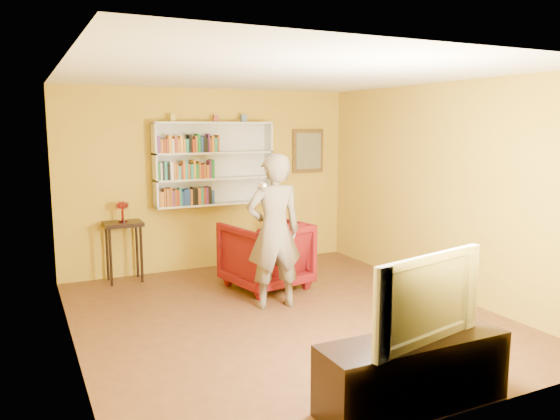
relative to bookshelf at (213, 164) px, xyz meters
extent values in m
cube|color=#4F2E19|center=(0.00, -2.41, -1.65)|extent=(5.30, 5.80, 0.12)
cube|color=#B59021|center=(0.00, 0.11, -0.24)|extent=(5.30, 0.04, 2.70)
cube|color=#B59021|center=(0.00, -4.93, -0.24)|extent=(5.30, 0.04, 2.70)
cube|color=#B59021|center=(-2.27, -2.41, -0.24)|extent=(0.04, 5.80, 2.70)
cube|color=#B59021|center=(2.27, -2.41, -0.24)|extent=(0.04, 5.80, 2.70)
cube|color=white|center=(0.00, -2.41, 1.14)|extent=(5.30, 5.80, 0.06)
cube|color=silver|center=(0.00, 0.07, 0.01)|extent=(1.80, 0.03, 1.20)
cube|color=silver|center=(-0.89, -0.06, 0.01)|extent=(0.03, 0.28, 1.20)
cube|color=silver|center=(0.89, -0.06, 0.01)|extent=(0.03, 0.28, 1.20)
cube|color=silver|center=(0.00, -0.06, -0.59)|extent=(1.80, 0.28, 0.03)
cube|color=silver|center=(0.00, -0.06, -0.21)|extent=(1.80, 0.28, 0.03)
cube|color=silver|center=(0.00, -0.06, 0.17)|extent=(1.80, 0.28, 0.03)
cube|color=silver|center=(0.00, -0.06, 0.61)|extent=(1.80, 0.28, 0.03)
cube|color=#AF6423|center=(-0.84, -0.11, -0.47)|extent=(0.03, 0.17, 0.22)
cube|color=orange|center=(-0.81, -0.12, -0.47)|extent=(0.03, 0.14, 0.21)
cube|color=#954F1B|center=(-0.78, -0.12, -0.45)|extent=(0.03, 0.14, 0.26)
cube|color=#954F1B|center=(-0.74, -0.11, -0.45)|extent=(0.04, 0.15, 0.26)
cube|color=#954F1B|center=(-0.69, -0.10, -0.45)|extent=(0.04, 0.17, 0.27)
cube|color=#63236B|center=(-0.66, -0.11, -0.47)|extent=(0.03, 0.16, 0.23)
cube|color=#954F1B|center=(-0.62, -0.10, -0.46)|extent=(0.03, 0.19, 0.24)
cube|color=maroon|center=(-0.59, -0.10, -0.46)|extent=(0.04, 0.18, 0.23)
cube|color=teal|center=(-0.55, -0.11, -0.45)|extent=(0.03, 0.17, 0.25)
cube|color=#21409A|center=(-0.51, -0.11, -0.48)|extent=(0.02, 0.16, 0.20)
cube|color=#21409A|center=(-0.48, -0.10, -0.46)|extent=(0.04, 0.17, 0.23)
cube|color=#21409A|center=(-0.44, -0.12, -0.46)|extent=(0.04, 0.15, 0.24)
cube|color=#AF6423|center=(-0.39, -0.12, -0.46)|extent=(0.03, 0.15, 0.23)
cube|color=black|center=(-0.36, -0.11, -0.45)|extent=(0.03, 0.16, 0.26)
cube|color=black|center=(-0.31, -0.12, -0.46)|extent=(0.04, 0.15, 0.24)
cube|color=#AF6423|center=(-0.27, -0.11, -0.46)|extent=(0.04, 0.16, 0.25)
cube|color=teal|center=(-0.23, -0.10, -0.45)|extent=(0.03, 0.18, 0.25)
cube|color=maroon|center=(-0.19, -0.12, -0.46)|extent=(0.03, 0.15, 0.24)
cube|color=#63236B|center=(-0.16, -0.10, -0.46)|extent=(0.03, 0.18, 0.25)
cube|color=black|center=(-0.11, -0.10, -0.45)|extent=(0.04, 0.18, 0.26)
cube|color=#21409A|center=(-0.07, -0.11, -0.48)|extent=(0.04, 0.17, 0.20)
cube|color=#186F27|center=(-0.85, -0.10, -0.07)|extent=(0.02, 0.19, 0.25)
cube|color=silver|center=(-0.82, -0.12, -0.08)|extent=(0.02, 0.15, 0.25)
cube|color=black|center=(-0.79, -0.12, -0.08)|extent=(0.03, 0.14, 0.25)
cube|color=teal|center=(-0.75, -0.11, -0.07)|extent=(0.04, 0.16, 0.26)
cube|color=black|center=(-0.72, -0.12, -0.10)|extent=(0.03, 0.14, 0.21)
cube|color=silver|center=(-0.67, -0.12, -0.07)|extent=(0.04, 0.14, 0.26)
cube|color=#AF6423|center=(-0.62, -0.10, -0.07)|extent=(0.03, 0.17, 0.25)
cube|color=#AF6423|center=(-0.59, -0.10, -0.08)|extent=(0.02, 0.18, 0.23)
cube|color=teal|center=(-0.56, -0.11, -0.10)|extent=(0.04, 0.15, 0.19)
cube|color=maroon|center=(-0.52, -0.11, -0.09)|extent=(0.02, 0.15, 0.21)
cube|color=#AF6423|center=(-0.49, -0.11, -0.07)|extent=(0.03, 0.16, 0.27)
cube|color=teal|center=(-0.45, -0.11, -0.07)|extent=(0.03, 0.15, 0.27)
cube|color=#954F1B|center=(-0.42, -0.10, -0.09)|extent=(0.03, 0.18, 0.22)
cube|color=teal|center=(-0.38, -0.10, -0.09)|extent=(0.04, 0.17, 0.21)
cube|color=orange|center=(-0.34, -0.10, -0.07)|extent=(0.03, 0.19, 0.27)
cube|color=#186F27|center=(-0.30, -0.11, -0.09)|extent=(0.04, 0.17, 0.21)
cube|color=#AF6423|center=(-0.26, -0.11, -0.07)|extent=(0.02, 0.16, 0.25)
cube|color=maroon|center=(-0.22, -0.11, -0.10)|extent=(0.04, 0.15, 0.20)
cube|color=#AF6423|center=(-0.18, -0.11, -0.09)|extent=(0.03, 0.16, 0.22)
cube|color=#AF6423|center=(-0.14, -0.10, -0.10)|extent=(0.04, 0.17, 0.20)
cube|color=#63236B|center=(-0.10, -0.12, -0.07)|extent=(0.03, 0.15, 0.26)
cube|color=#186F27|center=(-0.06, -0.10, -0.07)|extent=(0.04, 0.18, 0.27)
cube|color=#63236B|center=(-0.84, -0.11, 0.30)|extent=(0.04, 0.16, 0.24)
cube|color=#AF6423|center=(-0.80, -0.11, 0.28)|extent=(0.04, 0.15, 0.19)
cube|color=maroon|center=(-0.76, -0.11, 0.28)|extent=(0.03, 0.15, 0.19)
cube|color=maroon|center=(-0.72, -0.10, 0.28)|extent=(0.02, 0.18, 0.20)
cube|color=orange|center=(-0.68, -0.11, 0.31)|extent=(0.04, 0.16, 0.25)
cube|color=silver|center=(-0.64, -0.10, 0.28)|extent=(0.03, 0.17, 0.20)
cube|color=maroon|center=(-0.60, -0.11, 0.30)|extent=(0.04, 0.16, 0.23)
cube|color=#AF6423|center=(-0.56, -0.12, 0.28)|extent=(0.03, 0.14, 0.20)
cube|color=orange|center=(-0.52, -0.12, 0.30)|extent=(0.04, 0.14, 0.24)
cube|color=orange|center=(-0.47, -0.11, 0.28)|extent=(0.03, 0.16, 0.20)
cube|color=teal|center=(-0.44, -0.12, 0.28)|extent=(0.04, 0.14, 0.20)
cube|color=black|center=(-0.39, -0.10, 0.31)|extent=(0.04, 0.18, 0.26)
cube|color=maroon|center=(-0.34, -0.11, 0.28)|extent=(0.04, 0.16, 0.19)
cube|color=#AF6423|center=(-0.30, -0.12, 0.30)|extent=(0.02, 0.15, 0.24)
cube|color=#186F27|center=(-0.26, -0.10, 0.31)|extent=(0.04, 0.18, 0.27)
cube|color=#21409A|center=(-0.22, -0.10, 0.29)|extent=(0.04, 0.17, 0.23)
cube|color=black|center=(-0.18, -0.11, 0.30)|extent=(0.04, 0.15, 0.24)
cube|color=black|center=(-0.14, -0.11, 0.29)|extent=(0.02, 0.15, 0.21)
cube|color=#63236B|center=(-0.11, -0.10, 0.31)|extent=(0.02, 0.18, 0.27)
cube|color=#954F1B|center=(-0.08, -0.11, 0.28)|extent=(0.03, 0.15, 0.20)
cube|color=orange|center=(-0.05, -0.11, 0.30)|extent=(0.03, 0.16, 0.24)
cube|color=teal|center=(-0.01, -0.12, 0.28)|extent=(0.04, 0.15, 0.21)
cube|color=#954F1B|center=(0.03, -0.10, 0.31)|extent=(0.03, 0.18, 0.25)
cube|color=gold|center=(-0.61, -0.06, 0.67)|extent=(0.07, 0.07, 0.10)
cube|color=brown|center=(0.04, -0.06, 0.67)|extent=(0.07, 0.07, 0.10)
cube|color=slate|center=(0.48, -0.06, 0.68)|extent=(0.08, 0.08, 0.11)
cube|color=#513817|center=(1.65, 0.06, 0.16)|extent=(0.55, 0.04, 0.70)
cube|color=gray|center=(1.65, 0.03, 0.16)|extent=(0.45, 0.02, 0.58)
cylinder|color=black|center=(-1.58, -0.31, -1.20)|extent=(0.04, 0.04, 0.79)
cylinder|color=black|center=(-1.17, -0.31, -1.20)|extent=(0.04, 0.04, 0.79)
cylinder|color=black|center=(-1.58, -0.01, -1.20)|extent=(0.04, 0.04, 0.79)
cylinder|color=black|center=(-1.17, -0.01, -1.20)|extent=(0.04, 0.04, 0.79)
cube|color=black|center=(-1.37, -0.16, -0.78)|extent=(0.52, 0.39, 0.06)
cylinder|color=maroon|center=(-1.37, -0.16, -0.74)|extent=(0.12, 0.12, 0.02)
cylinder|color=maroon|center=(-1.37, -0.16, -0.65)|extent=(0.03, 0.03, 0.15)
ellipsoid|color=maroon|center=(-1.37, -0.16, -0.52)|extent=(0.17, 0.17, 0.11)
cylinder|color=#FFE0AE|center=(-1.29, -0.16, -0.53)|extent=(0.01, 0.01, 0.12)
cylinder|color=#FFE0AE|center=(-1.31, -0.11, -0.53)|extent=(0.01, 0.01, 0.12)
cylinder|color=#FFE0AE|center=(-1.35, -0.08, -0.53)|extent=(0.01, 0.01, 0.12)
cylinder|color=#FFE0AE|center=(-1.40, -0.08, -0.53)|extent=(0.01, 0.01, 0.12)
cylinder|color=#FFE0AE|center=(-1.44, -0.11, -0.53)|extent=(0.01, 0.01, 0.12)
cylinder|color=#FFE0AE|center=(-1.46, -0.16, -0.53)|extent=(0.01, 0.01, 0.12)
cylinder|color=#FFE0AE|center=(-1.44, -0.21, -0.53)|extent=(0.01, 0.01, 0.12)
cylinder|color=#FFE0AE|center=(-1.40, -0.24, -0.53)|extent=(0.01, 0.01, 0.12)
cylinder|color=#FFE0AE|center=(-1.35, -0.24, -0.53)|extent=(0.01, 0.01, 0.12)
cylinder|color=#FFE0AE|center=(-1.31, -0.21, -0.53)|extent=(0.01, 0.01, 0.12)
imported|color=#4F050B|center=(0.28, -1.29, -1.14)|extent=(1.14, 1.16, 0.91)
imported|color=#675A4B|center=(0.04, -2.06, -0.67)|extent=(0.72, 0.52, 1.84)
cube|color=silver|center=(-0.26, -2.38, -0.07)|extent=(0.04, 0.15, 0.04)
cube|color=black|center=(-0.01, -4.66, -1.32)|extent=(1.55, 0.46, 0.55)
imported|color=black|center=(-0.01, -4.66, -0.70)|extent=(1.18, 0.41, 0.68)
camera|label=1|loc=(-2.66, -7.77, 0.56)|focal=35.00mm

